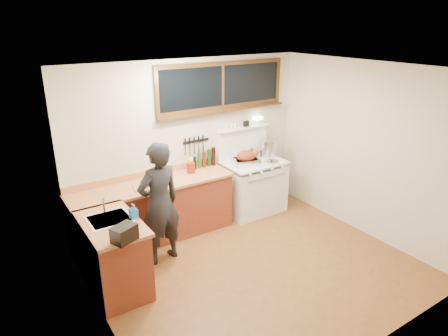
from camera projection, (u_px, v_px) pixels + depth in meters
ground_plane at (255, 268)px, 5.37m from camera, size 4.00×3.50×0.02m
room_shell at (259, 150)px, 4.79m from camera, size 4.10×3.60×2.65m
counter_back at (154, 211)px, 5.93m from camera, size 2.44×0.64×1.00m
counter_left at (113, 255)px, 4.82m from camera, size 0.64×1.09×0.90m
sink_unit at (110, 223)px, 4.76m from camera, size 0.50×0.45×0.37m
vintage_stove at (252, 185)px, 6.82m from camera, size 1.02×0.74×1.57m
back_window at (223, 91)px, 6.30m from camera, size 2.32×0.13×0.77m
left_doorway at (118, 265)px, 3.53m from camera, size 0.02×1.04×2.17m
knife_strip at (195, 142)px, 6.31m from camera, size 0.46×0.03×0.28m
man at (159, 204)px, 5.26m from camera, size 0.67×0.49×1.69m
soap_bottle at (133, 211)px, 4.72m from camera, size 0.10×0.10×0.19m
toaster at (124, 234)px, 4.24m from camera, size 0.31×0.26×0.18m
cutting_board at (149, 183)px, 5.66m from camera, size 0.49×0.41×0.14m
roast_turkey at (246, 158)px, 6.51m from camera, size 0.48×0.41×0.24m
stockpot at (268, 148)px, 6.90m from camera, size 0.36×0.36×0.29m
saucepan at (256, 154)px, 6.85m from camera, size 0.22×0.31×0.13m
pot_lid at (272, 161)px, 6.63m from camera, size 0.26×0.26×0.04m
coffee_tin at (191, 168)px, 6.14m from camera, size 0.13×0.12×0.16m
pitcher at (192, 163)px, 6.33m from camera, size 0.11×0.11×0.17m
bottle_cluster at (204, 159)px, 6.38m from camera, size 0.50×0.07×0.30m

